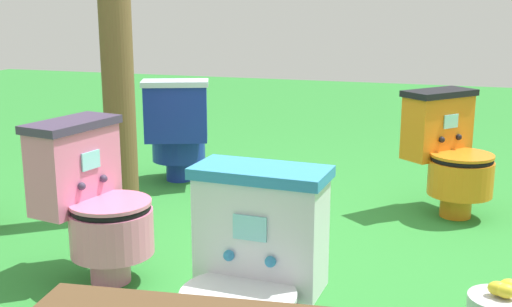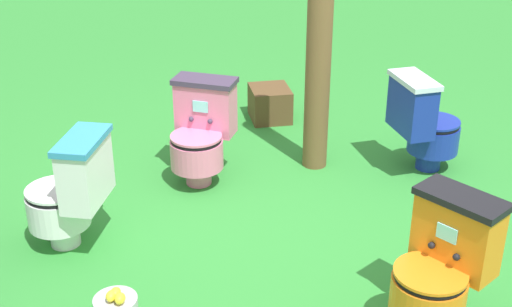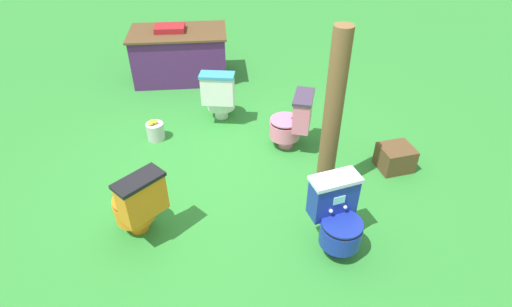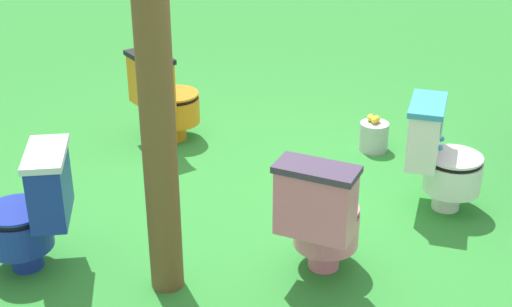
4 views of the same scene
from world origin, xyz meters
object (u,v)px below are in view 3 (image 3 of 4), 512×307
object	(u,v)px
toilet_blue	(337,216)
wooden_post	(332,118)
toilet_pink	(293,121)
vendor_table	(180,55)
toilet_orange	(138,204)
small_crate	(395,158)
toilet_white	(220,95)
lemon_bucket	(155,131)

from	to	relation	value
toilet_blue	wooden_post	distance (m)	0.94
toilet_pink	vendor_table	xyz separation A→B (m)	(-1.65, 1.89, 0.02)
toilet_orange	small_crate	size ratio (longest dim) A/B	1.99
vendor_table	toilet_blue	bearing A→B (deg)	-60.55
toilet_white	wooden_post	xyz separation A→B (m)	(1.23, -1.42, 0.53)
toilet_white	toilet_blue	size ratio (longest dim) A/B	1.00
small_crate	lemon_bucket	xyz separation A→B (m)	(-2.86, 0.55, -0.02)
toilet_orange	vendor_table	size ratio (longest dim) A/B	0.47
toilet_orange	vendor_table	world-z (taller)	vendor_table
vendor_table	lemon_bucket	world-z (taller)	vendor_table
toilet_blue	wooden_post	bearing A→B (deg)	-110.84
vendor_table	small_crate	size ratio (longest dim) A/B	4.23
toilet_orange	toilet_white	size ratio (longest dim) A/B	1.00
vendor_table	lemon_bucket	bearing A→B (deg)	-91.71
toilet_orange	lemon_bucket	bearing A→B (deg)	49.03
toilet_orange	toilet_blue	xyz separation A→B (m)	(1.80, -0.13, 0.00)
wooden_post	small_crate	world-z (taller)	wooden_post
vendor_table	lemon_bucket	xyz separation A→B (m)	(-0.05, -1.74, -0.28)
vendor_table	small_crate	world-z (taller)	vendor_table
toilet_blue	vendor_table	xyz separation A→B (m)	(-1.96, 3.46, 0.02)
toilet_pink	vendor_table	size ratio (longest dim) A/B	0.47
wooden_post	small_crate	xyz separation A→B (m)	(0.85, 0.40, -0.76)
toilet_orange	wooden_post	size ratio (longest dim) A/B	0.40
toilet_orange	lemon_bucket	size ratio (longest dim) A/B	2.63
toilet_white	small_crate	world-z (taller)	toilet_white
toilet_orange	lemon_bucket	distance (m)	1.62
toilet_white	lemon_bucket	distance (m)	0.95
lemon_bucket	small_crate	bearing A→B (deg)	-10.88
small_crate	wooden_post	bearing A→B (deg)	-154.86
toilet_white	lemon_bucket	world-z (taller)	toilet_white
toilet_orange	toilet_blue	world-z (taller)	same
toilet_white	toilet_pink	world-z (taller)	same
toilet_white	toilet_pink	size ratio (longest dim) A/B	1.00
wooden_post	toilet_blue	bearing A→B (deg)	-90.11
wooden_post	small_crate	bearing A→B (deg)	25.14
toilet_orange	small_crate	world-z (taller)	toilet_orange
wooden_post	lemon_bucket	size ratio (longest dim) A/B	6.52
toilet_white	vendor_table	bearing A→B (deg)	123.43
lemon_bucket	toilet_orange	bearing A→B (deg)	-82.40
toilet_orange	toilet_blue	size ratio (longest dim) A/B	1.00
toilet_pink	lemon_bucket	world-z (taller)	toilet_pink
toilet_pink	wooden_post	bearing A→B (deg)	-147.96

